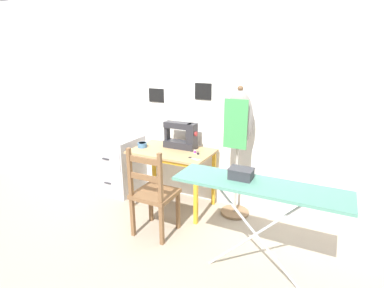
% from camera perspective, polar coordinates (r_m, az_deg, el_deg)
% --- Properties ---
extents(ground_plane, '(14.00, 14.00, 0.00)m').
position_cam_1_polar(ground_plane, '(3.53, -6.02, -13.47)').
color(ground_plane, tan).
extents(wall_back, '(10.00, 0.06, 2.55)m').
position_cam_1_polar(wall_back, '(3.64, -1.18, 8.90)').
color(wall_back, silver).
rests_on(wall_back, ground_plane).
extents(sewing_table, '(0.93, 0.57, 0.70)m').
position_cam_1_polar(sewing_table, '(3.48, -3.91, -2.77)').
color(sewing_table, tan).
rests_on(sewing_table, ground_plane).
extents(sewing_machine, '(0.41, 0.15, 0.33)m').
position_cam_1_polar(sewing_machine, '(3.50, -1.88, 1.46)').
color(sewing_machine, '#28282D').
rests_on(sewing_machine, sewing_table).
extents(fabric_bowl, '(0.11, 0.11, 0.06)m').
position_cam_1_polar(fabric_bowl, '(3.61, -9.45, -0.16)').
color(fabric_bowl, teal).
rests_on(fabric_bowl, sewing_table).
extents(scissors, '(0.15, 0.08, 0.01)m').
position_cam_1_polar(scissors, '(3.19, 0.09, -2.73)').
color(scissors, silver).
rests_on(scissors, sewing_table).
extents(thread_spool_near_machine, '(0.04, 0.04, 0.04)m').
position_cam_1_polar(thread_spool_near_machine, '(3.35, 0.56, -1.45)').
color(thread_spool_near_machine, purple).
rests_on(thread_spool_near_machine, sewing_table).
extents(thread_spool_mid_table, '(0.03, 0.03, 0.03)m').
position_cam_1_polar(thread_spool_mid_table, '(3.30, 1.14, -1.79)').
color(thread_spool_mid_table, black).
rests_on(thread_spool_mid_table, sewing_table).
extents(wooden_chair, '(0.40, 0.38, 0.93)m').
position_cam_1_polar(wooden_chair, '(3.03, -7.39, -9.46)').
color(wooden_chair, brown).
rests_on(wooden_chair, ground_plane).
extents(filing_cabinet, '(0.47, 0.52, 0.74)m').
position_cam_1_polar(filing_cabinet, '(4.09, -13.51, -3.84)').
color(filing_cabinet, '#B7B7BC').
rests_on(filing_cabinet, ground_plane).
extents(dress_form, '(0.32, 0.32, 1.46)m').
position_cam_1_polar(dress_form, '(3.22, 8.85, 3.17)').
color(dress_form, '#846647').
rests_on(dress_form, ground_plane).
extents(ironing_board, '(1.30, 0.36, 0.84)m').
position_cam_1_polar(ironing_board, '(2.32, 12.59, -8.43)').
color(ironing_board, '#518E7A').
rests_on(ironing_board, ground_plane).
extents(storage_box, '(0.19, 0.14, 0.08)m').
position_cam_1_polar(storage_box, '(2.36, 9.33, -5.58)').
color(storage_box, '#333338').
rests_on(storage_box, ironing_board).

